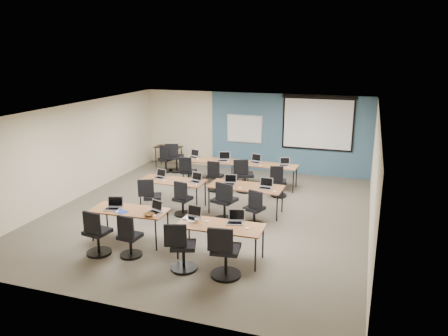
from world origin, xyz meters
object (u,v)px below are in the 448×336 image
(task_chair_7, at_px, (255,211))
(laptop_2, at_px, (193,215))
(spare_chair_b, at_px, (165,161))
(laptop_7, at_px, (266,186))
(training_table_front_right, at_px, (220,227))
(task_chair_9, at_px, (215,179))
(laptop_4, at_px, (160,176))
(task_chair_2, at_px, (182,251))
(training_table_back_left, at_px, (210,161))
(task_chair_0, at_px, (97,236))
(laptop_8, at_px, (194,155))
(laptop_5, at_px, (196,179))
(task_chair_1, at_px, (129,240))
(task_chair_6, at_px, (224,205))
(laptop_10, at_px, (256,160))
(spare_chair_a, at_px, (175,160))
(laptop_1, at_px, (155,209))
(training_table_mid_left, at_px, (172,182))
(projector_screen, at_px, (318,120))
(task_chair_5, at_px, (182,201))
(task_chair_11, at_px, (278,184))
(training_table_mid_right, at_px, (246,187))
(utility_table, at_px, (168,149))
(laptop_11, at_px, (284,164))
(laptop_6, at_px, (230,182))
(training_table_back_right, at_px, (270,166))
(task_chair_3, at_px, (225,256))
(laptop_3, at_px, (236,220))
(task_chair_4, at_px, (151,200))
(laptop_9, at_px, (224,158))
(task_chair_10, at_px, (244,178))
(task_chair_8, at_px, (188,174))
(laptop_0, at_px, (113,206))

(task_chair_7, bearing_deg, laptop_2, -98.56)
(spare_chair_b, bearing_deg, laptop_7, -19.92)
(training_table_front_right, height_order, task_chair_9, task_chair_9)
(laptop_4, bearing_deg, task_chair_2, -46.56)
(training_table_back_left, xyz_separation_m, task_chair_0, (-0.46, -5.57, -0.27))
(laptop_8, bearing_deg, laptop_5, -49.62)
(task_chair_2, height_order, laptop_8, task_chair_2)
(task_chair_1, relative_size, laptop_8, 2.95)
(laptop_4, relative_size, task_chair_6, 0.29)
(laptop_10, bearing_deg, spare_chair_a, -174.83)
(task_chair_6, bearing_deg, task_chair_0, -111.47)
(training_table_front_right, height_order, laptop_1, laptop_1)
(training_table_mid_left, bearing_deg, laptop_7, 3.39)
(spare_chair_b, bearing_deg, projector_screen, 27.88)
(task_chair_1, bearing_deg, task_chair_6, 69.08)
(task_chair_5, height_order, task_chair_7, same)
(laptop_4, bearing_deg, task_chair_11, 38.66)
(training_table_mid_right, relative_size, laptop_1, 6.09)
(task_chair_9, bearing_deg, utility_table, 143.73)
(task_chair_1, height_order, task_chair_9, task_chair_9)
(laptop_5, xyz_separation_m, laptop_11, (1.92, 2.40, -0.00))
(task_chair_0, distance_m, laptop_6, 3.83)
(training_table_back_right, height_order, task_chair_3, task_chair_3)
(task_chair_3, bearing_deg, task_chair_0, 171.53)
(laptop_3, xyz_separation_m, spare_chair_b, (-4.16, 5.30, -0.41))
(laptop_4, height_order, laptop_10, laptop_10)
(training_table_back_left, bearing_deg, training_table_mid_left, -97.12)
(task_chair_6, bearing_deg, task_chair_4, -160.11)
(task_chair_0, xyz_separation_m, task_chair_2, (1.93, -0.05, 0.00))
(training_table_mid_right, distance_m, task_chair_5, 1.68)
(training_table_mid_left, relative_size, task_chair_9, 1.86)
(training_table_mid_right, height_order, task_chair_11, task_chair_11)
(laptop_9, xyz_separation_m, spare_chair_b, (-2.31, 0.55, -0.41))
(laptop_4, bearing_deg, projector_screen, 58.92)
(laptop_2, distance_m, laptop_11, 4.92)
(training_table_back_right, height_order, task_chair_10, task_chair_10)
(task_chair_8, xyz_separation_m, laptop_11, (2.87, 0.73, 0.39))
(training_table_mid_left, relative_size, laptop_1, 5.64)
(laptop_6, height_order, utility_table, laptop_6)
(laptop_0, bearing_deg, spare_chair_b, 85.78)
(training_table_front_right, xyz_separation_m, spare_chair_b, (-3.90, 5.53, -0.30))
(laptop_10, relative_size, spare_chair_b, 0.36)
(laptop_0, xyz_separation_m, task_chair_10, (1.83, 4.16, -0.37))
(spare_chair_b, bearing_deg, laptop_11, 7.29)
(laptop_0, height_order, task_chair_9, laptop_0)
(projector_screen, relative_size, training_table_mid_left, 1.35)
(laptop_4, distance_m, laptop_7, 2.96)
(task_chair_5, bearing_deg, task_chair_9, 97.02)
(task_chair_10, bearing_deg, projector_screen, 32.27)
(training_table_back_left, distance_m, task_chair_6, 3.38)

